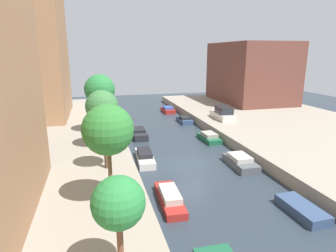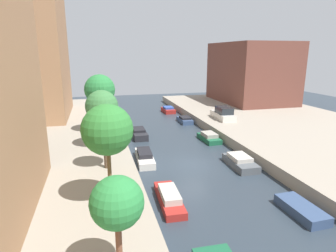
{
  "view_description": "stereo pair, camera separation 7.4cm",
  "coord_description": "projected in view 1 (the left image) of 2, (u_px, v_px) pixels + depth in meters",
  "views": [
    {
      "loc": [
        -7.67,
        -21.07,
        9.03
      ],
      "look_at": [
        -0.67,
        5.79,
        1.93
      ],
      "focal_mm": 30.53,
      "sensor_mm": 36.0,
      "label": 1
    },
    {
      "loc": [
        -7.6,
        -21.09,
        9.03
      ],
      "look_at": [
        -0.67,
        5.79,
        1.93
      ],
      "focal_mm": 30.53,
      "sensor_mm": 36.0,
      "label": 2
    }
  ],
  "objects": [
    {
      "name": "moored_boat_left_4",
      "position": [
        139.0,
        133.0,
        31.53
      ],
      "size": [
        1.5,
        3.76,
        0.94
      ],
      "color": "#232328",
      "rests_on": "ground_plane"
    },
    {
      "name": "street_tree_2",
      "position": [
        104.0,
        121.0,
        19.76
      ],
      "size": [
        2.17,
        2.17,
        4.63
      ],
      "color": "#4C3A2B",
      "rests_on": "quay_left"
    },
    {
      "name": "moored_boat_right_5",
      "position": [
        168.0,
        110.0,
        44.72
      ],
      "size": [
        1.66,
        3.27,
        0.91
      ],
      "color": "maroon",
      "rests_on": "ground_plane"
    },
    {
      "name": "moored_boat_right_4",
      "position": [
        185.0,
        120.0,
        38.17
      ],
      "size": [
        1.48,
        3.37,
        0.82
      ],
      "color": "#33476B",
      "rests_on": "ground_plane"
    },
    {
      "name": "street_tree_0",
      "position": [
        118.0,
        203.0,
        10.04
      ],
      "size": [
        1.94,
        1.94,
        3.9
      ],
      "color": "brown",
      "rests_on": "quay_left"
    },
    {
      "name": "street_tree_4",
      "position": [
        100.0,
        90.0,
        29.04
      ],
      "size": [
        3.09,
        3.09,
        5.97
      ],
      "color": "#503930",
      "rests_on": "quay_left"
    },
    {
      "name": "street_tree_3",
      "position": [
        102.0,
        107.0,
        24.45
      ],
      "size": [
        2.8,
        2.8,
        5.0
      ],
      "color": "brown",
      "rests_on": "quay_left"
    },
    {
      "name": "moored_boat_right_3",
      "position": [
        209.0,
        137.0,
        30.23
      ],
      "size": [
        1.55,
        3.45,
        0.89
      ],
      "color": "#195638",
      "rests_on": "ground_plane"
    },
    {
      "name": "moored_boat_left_3",
      "position": [
        145.0,
        157.0,
        24.45
      ],
      "size": [
        1.56,
        4.3,
        0.94
      ],
      "color": "beige",
      "rests_on": "ground_plane"
    },
    {
      "name": "apartment_tower_far",
      "position": [
        15.0,
        2.0,
        33.84
      ],
      "size": [
        10.0,
        12.76,
        27.87
      ],
      "primitive_type": "cube",
      "color": "#9E704C",
      "rests_on": "quay_left"
    },
    {
      "name": "moored_boat_left_2",
      "position": [
        170.0,
        198.0,
        17.66
      ],
      "size": [
        1.42,
        4.37,
        0.85
      ],
      "color": "maroon",
      "rests_on": "ground_plane"
    },
    {
      "name": "low_block_right",
      "position": [
        250.0,
        73.0,
        47.9
      ],
      "size": [
        10.0,
        14.19,
        9.72
      ],
      "primitive_type": "cube",
      "color": "brown",
      "rests_on": "quay_right"
    },
    {
      "name": "street_tree_1",
      "position": [
        108.0,
        130.0,
        14.87
      ],
      "size": [
        2.72,
        2.72,
        5.52
      ],
      "color": "brown",
      "rests_on": "quay_left"
    },
    {
      "name": "moored_boat_right_2",
      "position": [
        240.0,
        162.0,
        23.39
      ],
      "size": [
        1.75,
        3.72,
        0.92
      ],
      "color": "#4C5156",
      "rests_on": "ground_plane"
    },
    {
      "name": "ground_plane",
      "position": [
        193.0,
        164.0,
        23.86
      ],
      "size": [
        84.0,
        84.0,
        0.0
      ],
      "primitive_type": "plane",
      "color": "#28333D"
    },
    {
      "name": "moored_boat_right_1",
      "position": [
        302.0,
        209.0,
        16.45
      ],
      "size": [
        1.49,
        3.22,
        0.57
      ],
      "color": "#33476B",
      "rests_on": "ground_plane"
    },
    {
      "name": "parked_car",
      "position": [
        223.0,
        114.0,
        35.73
      ],
      "size": [
        1.95,
        4.51,
        1.56
      ],
      "color": "beige",
      "rests_on": "quay_right"
    }
  ]
}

